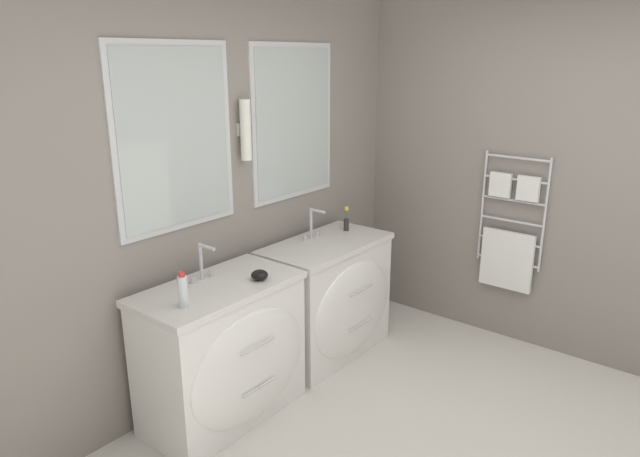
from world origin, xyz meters
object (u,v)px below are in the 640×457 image
at_px(vanity_right, 330,298).
at_px(amenity_bowl, 260,275).
at_px(toiletry_bottle, 183,291).
at_px(flower_vase, 346,221).
at_px(vanity_left, 225,352).

relative_size(vanity_right, amenity_bowl, 9.74).
xyz_separation_m(toiletry_bottle, flower_vase, (1.65, 0.14, -0.01)).
relative_size(vanity_left, vanity_right, 1.00).
bearing_deg(vanity_right, vanity_left, 180.00).
height_order(toiletry_bottle, flower_vase, toiletry_bottle).
bearing_deg(vanity_left, amenity_bowl, -25.24).
relative_size(vanity_left, toiletry_bottle, 5.03).
relative_size(toiletry_bottle, flower_vase, 1.04).
height_order(vanity_left, flower_vase, flower_vase).
bearing_deg(flower_vase, vanity_left, -176.20).
bearing_deg(toiletry_bottle, amenity_bowl, -5.02).
relative_size(vanity_left, flower_vase, 5.22).
bearing_deg(flower_vase, amenity_bowl, -170.53).
distance_m(vanity_left, vanity_right, 1.02).
distance_m(vanity_right, amenity_bowl, 0.93).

